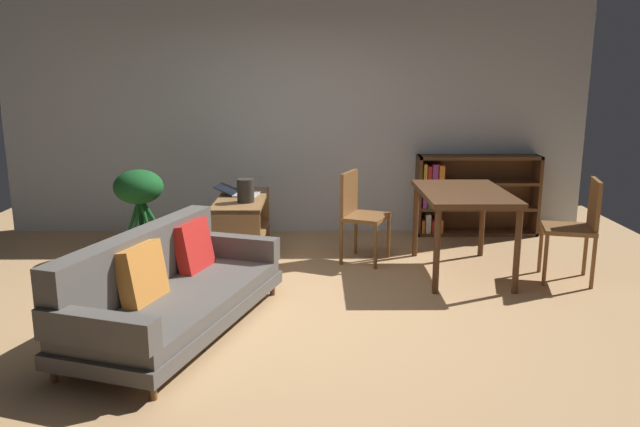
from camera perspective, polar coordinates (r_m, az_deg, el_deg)
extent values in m
plane|color=tan|center=(4.99, -3.11, -9.18)|extent=(8.16, 8.16, 0.00)
cube|color=silver|center=(7.34, -2.29, 8.75)|extent=(6.80, 0.10, 2.70)
cylinder|color=brown|center=(5.38, -4.39, -6.96)|extent=(0.04, 0.04, 0.10)
cylinder|color=brown|center=(3.88, -15.07, -15.51)|extent=(0.04, 0.04, 0.10)
cylinder|color=brown|center=(5.67, -11.04, -6.11)|extent=(0.04, 0.04, 0.10)
cylinder|color=brown|center=(4.28, -23.26, -13.39)|extent=(0.04, 0.04, 0.10)
cube|color=#56514C|center=(4.72, -12.71, -8.81)|extent=(1.41, 2.16, 0.10)
cube|color=#56514C|center=(4.69, -12.77, -7.67)|extent=(1.36, 2.07, 0.10)
cube|color=#56514C|center=(4.77, -16.27, -4.13)|extent=(0.77, 1.88, 0.43)
cube|color=#56514C|center=(5.42, -7.87, -3.03)|extent=(0.80, 0.38, 0.19)
cube|color=#56514C|center=(3.92, -19.85, -9.95)|extent=(0.80, 0.38, 0.19)
cube|color=orange|center=(4.54, -16.05, -5.39)|extent=(0.31, 0.45, 0.43)
cube|color=red|center=(5.15, -11.53, -2.99)|extent=(0.30, 0.44, 0.42)
cube|color=olive|center=(6.93, -6.65, -0.21)|extent=(0.48, 0.04, 0.63)
cube|color=olive|center=(5.83, -7.82, -2.73)|extent=(0.48, 0.04, 0.63)
cube|color=olive|center=(6.39, -7.17, -1.80)|extent=(0.48, 1.14, 0.04)
cube|color=olive|center=(6.31, -7.26, 1.26)|extent=(0.48, 1.18, 0.04)
cube|color=olive|center=(6.46, -7.11, -3.92)|extent=(0.48, 1.14, 0.04)
cube|color=silver|center=(6.45, -6.74, 1.77)|extent=(0.27, 0.33, 0.02)
cube|color=black|center=(6.50, -8.55, 2.23)|extent=(0.25, 0.32, 0.09)
cylinder|color=#2D2823|center=(6.08, -6.85, 2.11)|extent=(0.17, 0.17, 0.23)
cylinder|color=slate|center=(6.07, -6.87, 2.53)|extent=(0.09, 0.09, 0.01)
cylinder|color=#9E9389|center=(6.73, -16.02, -2.69)|extent=(0.25, 0.25, 0.26)
cylinder|color=#195623|center=(6.63, -15.36, -0.08)|extent=(0.24, 0.05, 0.40)
cylinder|color=#195623|center=(6.70, -15.83, 0.07)|extent=(0.10, 0.16, 0.40)
cylinder|color=#195623|center=(6.74, -16.16, -0.07)|extent=(0.09, 0.20, 0.36)
cylinder|color=#195623|center=(6.67, -16.73, -0.14)|extent=(0.16, 0.04, 0.37)
cylinder|color=#195623|center=(6.61, -16.47, -0.28)|extent=(0.08, 0.14, 0.36)
cylinder|color=#195623|center=(6.58, -15.81, -0.21)|extent=(0.16, 0.17, 0.40)
ellipsoid|color=#195623|center=(6.60, -16.35, 2.38)|extent=(0.50, 0.50, 0.35)
cylinder|color=#56351E|center=(6.48, 8.78, -0.68)|extent=(0.06, 0.06, 0.75)
cylinder|color=#56351E|center=(5.40, 10.68, -3.48)|extent=(0.06, 0.06, 0.75)
cylinder|color=#56351E|center=(6.62, 14.68, -0.65)|extent=(0.06, 0.06, 0.75)
cylinder|color=#56351E|center=(5.57, 17.67, -3.35)|extent=(0.06, 0.06, 0.75)
cube|color=#56351E|center=(5.92, 13.08, 1.82)|extent=(0.79, 1.24, 0.05)
cylinder|color=brown|center=(5.90, 20.01, -4.06)|extent=(0.04, 0.04, 0.47)
cylinder|color=brown|center=(6.27, 19.62, -3.05)|extent=(0.04, 0.04, 0.47)
cylinder|color=brown|center=(5.96, 23.82, -4.22)|extent=(0.04, 0.04, 0.47)
cylinder|color=brown|center=(6.33, 23.21, -3.21)|extent=(0.04, 0.04, 0.47)
cube|color=brown|center=(6.05, 21.86, -1.32)|extent=(0.52, 0.52, 0.04)
cube|color=brown|center=(6.04, 23.92, 0.81)|extent=(0.13, 0.38, 0.44)
cylinder|color=brown|center=(6.42, 6.32, -2.16)|extent=(0.04, 0.04, 0.44)
cylinder|color=brown|center=(6.03, 5.13, -3.11)|extent=(0.04, 0.04, 0.44)
cylinder|color=brown|center=(6.53, 3.31, -1.84)|extent=(0.04, 0.04, 0.44)
cylinder|color=brown|center=(6.15, 1.95, -2.75)|extent=(0.04, 0.04, 0.44)
cube|color=brown|center=(6.22, 4.22, -0.33)|extent=(0.55, 0.58, 0.04)
cube|color=brown|center=(6.23, 2.69, 1.93)|extent=(0.20, 0.39, 0.43)
cube|color=#56351E|center=(7.35, 9.01, 1.66)|extent=(0.04, 0.30, 0.93)
cube|color=#56351E|center=(7.70, 19.22, 1.60)|extent=(0.04, 0.30, 0.93)
cube|color=#56351E|center=(7.43, 14.42, 5.04)|extent=(1.42, 0.30, 0.04)
cube|color=#56351E|center=(7.59, 14.05, -1.69)|extent=(1.42, 0.30, 0.04)
cube|color=#56351E|center=(7.62, 13.99, 1.83)|extent=(1.38, 0.04, 0.93)
cube|color=#56351E|center=(7.53, 14.17, 0.52)|extent=(1.38, 0.28, 0.04)
cube|color=#56351E|center=(7.47, 14.29, 2.76)|extent=(1.38, 0.28, 0.04)
cube|color=orange|center=(7.41, 9.36, -1.08)|extent=(0.03, 0.20, 0.15)
cube|color=silver|center=(7.42, 9.81, -0.81)|extent=(0.06, 0.21, 0.22)
cube|color=red|center=(7.44, 10.35, -1.09)|extent=(0.06, 0.19, 0.15)
cube|color=orange|center=(7.46, 10.85, -1.04)|extent=(0.07, 0.22, 0.16)
cube|color=#993884|center=(7.35, 9.50, 1.52)|extent=(0.05, 0.24, 0.23)
cube|color=#337F47|center=(7.37, 10.03, 1.37)|extent=(0.07, 0.25, 0.19)
cube|color=#2D5199|center=(7.37, 10.54, 1.37)|extent=(0.04, 0.20, 0.20)
cube|color=#2D5199|center=(7.38, 10.98, 1.37)|extent=(0.06, 0.19, 0.20)
cube|color=gold|center=(7.29, 9.56, 3.73)|extent=(0.04, 0.20, 0.21)
cube|color=red|center=(7.30, 9.96, 3.63)|extent=(0.05, 0.19, 0.19)
cube|color=#993884|center=(7.32, 10.43, 3.72)|extent=(0.06, 0.22, 0.21)
cube|color=orange|center=(7.34, 10.99, 3.68)|extent=(0.06, 0.24, 0.20)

